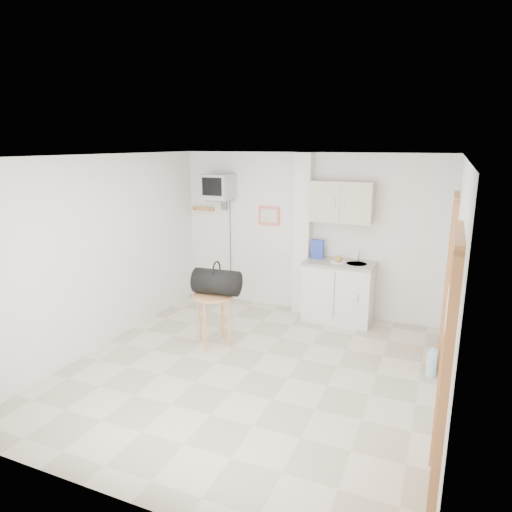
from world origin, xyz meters
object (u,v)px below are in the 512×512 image
at_px(crt_television, 218,188).
at_px(water_bottle, 432,363).
at_px(round_table, 213,303).
at_px(duffel_bag, 217,282).

height_order(crt_television, water_bottle, crt_television).
distance_m(round_table, duffel_bag, 0.29).
relative_size(crt_television, duffel_bag, 3.43).
distance_m(crt_television, water_bottle, 4.08).
bearing_deg(duffel_bag, round_table, -129.62).
bearing_deg(crt_television, water_bottle, -21.08).
bearing_deg(round_table, water_bottle, 4.47).
relative_size(crt_television, round_table, 3.08).
height_order(crt_television, duffel_bag, crt_television).
bearing_deg(water_bottle, duffel_bag, -176.41).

